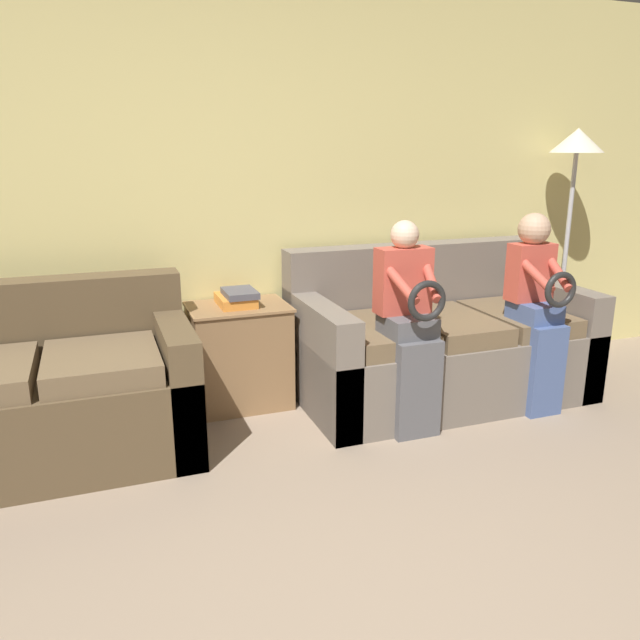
{
  "coord_description": "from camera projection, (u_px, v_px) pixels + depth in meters",
  "views": [
    {
      "loc": [
        -0.75,
        -1.16,
        1.56
      ],
      "look_at": [
        0.26,
        1.6,
        0.74
      ],
      "focal_mm": 35.0,
      "sensor_mm": 36.0,
      "label": 1
    }
  ],
  "objects": [
    {
      "name": "wall_back",
      "position": [
        218.0,
        195.0,
        3.81
      ],
      "size": [
        7.63,
        0.06,
        2.55
      ],
      "color": "#DBCC7F",
      "rests_on": "ground_plane"
    },
    {
      "name": "couch_main",
      "position": [
        437.0,
        344.0,
        4.01
      ],
      "size": [
        1.81,
        0.96,
        0.93
      ],
      "color": "#70665B",
      "rests_on": "ground_plane"
    },
    {
      "name": "couch_side",
      "position": [
        45.0,
        396.0,
        3.18
      ],
      "size": [
        1.48,
        0.86,
        0.88
      ],
      "color": "brown",
      "rests_on": "ground_plane"
    },
    {
      "name": "child_left_seated",
      "position": [
        410.0,
        320.0,
        3.42
      ],
      "size": [
        0.31,
        0.37,
        1.18
      ],
      "color": "#56565B",
      "rests_on": "ground_plane"
    },
    {
      "name": "child_right_seated",
      "position": [
        537.0,
        301.0,
        3.7
      ],
      "size": [
        0.26,
        0.38,
        1.18
      ],
      "color": "#475B8E",
      "rests_on": "ground_plane"
    },
    {
      "name": "side_shelf",
      "position": [
        240.0,
        354.0,
        3.83
      ],
      "size": [
        0.6,
        0.44,
        0.64
      ],
      "color": "olive",
      "rests_on": "ground_plane"
    },
    {
      "name": "book_stack",
      "position": [
        237.0,
        298.0,
        3.74
      ],
      "size": [
        0.22,
        0.31,
        0.1
      ],
      "color": "orange",
      "rests_on": "side_shelf"
    },
    {
      "name": "floor_lamp",
      "position": [
        575.0,
        164.0,
        4.31
      ],
      "size": [
        0.36,
        0.36,
        1.68
      ],
      "color": "#2D2B28",
      "rests_on": "ground_plane"
    }
  ]
}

